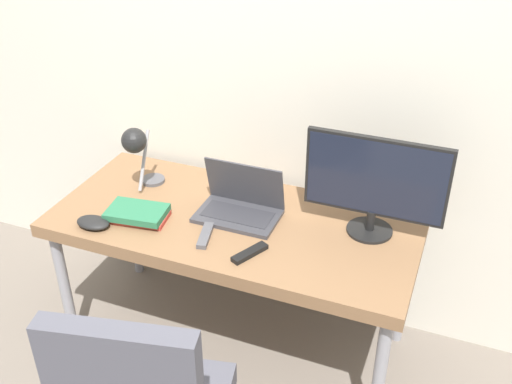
{
  "coord_description": "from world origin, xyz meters",
  "views": [
    {
      "loc": [
        0.87,
        -1.59,
        2.14
      ],
      "look_at": [
        0.12,
        0.32,
        0.89
      ],
      "focal_mm": 42.0,
      "sensor_mm": 36.0,
      "label": 1
    }
  ],
  "objects": [
    {
      "name": "media_remote",
      "position": [
        0.16,
        0.15,
        0.72
      ],
      "size": [
        0.11,
        0.16,
        0.02
      ],
      "color": "black",
      "rests_on": "desk"
    },
    {
      "name": "tv_remote",
      "position": [
        -0.05,
        0.19,
        0.72
      ],
      "size": [
        0.08,
        0.17,
        0.02
      ],
      "color": "#4C4C51",
      "rests_on": "desk"
    },
    {
      "name": "monitor",
      "position": [
        0.56,
        0.48,
        0.95
      ],
      "size": [
        0.57,
        0.19,
        0.43
      ],
      "color": "black",
      "rests_on": "desk"
    },
    {
      "name": "laptop",
      "position": [
        0.01,
        0.4,
        0.76
      ],
      "size": [
        0.35,
        0.22,
        0.23
      ],
      "color": "#38383D",
      "rests_on": "desk"
    },
    {
      "name": "book_stack",
      "position": [
        -0.38,
        0.21,
        0.74
      ],
      "size": [
        0.27,
        0.19,
        0.05
      ],
      "color": "#B2382D",
      "rests_on": "desk"
    },
    {
      "name": "game_controller",
      "position": [
        -0.53,
        0.09,
        0.73
      ],
      "size": [
        0.15,
        0.1,
        0.04
      ],
      "color": "black",
      "rests_on": "desk"
    },
    {
      "name": "desk_lamp",
      "position": [
        -0.48,
        0.41,
        0.95
      ],
      "size": [
        0.11,
        0.23,
        0.33
      ],
      "color": "#4C4C51",
      "rests_on": "desk"
    },
    {
      "name": "desk",
      "position": [
        0.0,
        0.36,
        0.65
      ],
      "size": [
        1.57,
        0.72,
        0.71
      ],
      "color": "brown",
      "rests_on": "ground_plane"
    },
    {
      "name": "wall_back",
      "position": [
        0.0,
        0.78,
        1.3
      ],
      "size": [
        8.0,
        0.05,
        2.6
      ],
      "color": "beige",
      "rests_on": "ground_plane"
    }
  ]
}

